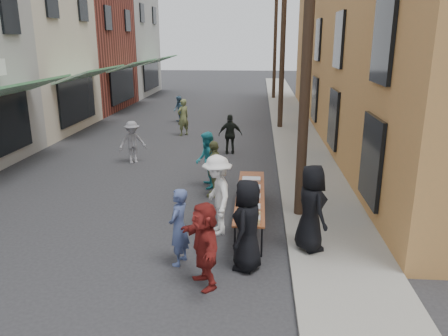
# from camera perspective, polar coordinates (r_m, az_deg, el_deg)

# --- Properties ---
(ground) EXTENTS (120.00, 120.00, 0.00)m
(ground) POSITION_cam_1_polar(r_m,az_deg,el_deg) (9.62, -15.72, -12.24)
(ground) COLOR #28282B
(ground) RESTS_ON ground
(sidewalk) EXTENTS (2.20, 60.00, 0.10)m
(sidewalk) POSITION_cam_1_polar(r_m,az_deg,el_deg) (23.37, 9.01, 5.22)
(sidewalk) COLOR gray
(sidewalk) RESTS_ON ground
(storefront_row) EXTENTS (8.00, 37.00, 9.00)m
(storefront_row) POSITION_cam_1_polar(r_m,az_deg,el_deg) (26.37, -26.23, 13.96)
(storefront_row) COLOR maroon
(storefront_row) RESTS_ON ground
(building_ochre) EXTENTS (10.00, 28.00, 10.00)m
(building_ochre) POSITION_cam_1_polar(r_m,az_deg,el_deg) (23.26, 25.56, 16.10)
(building_ochre) COLOR #C38445
(building_ochre) RESTS_ON ground
(utility_pole_near) EXTENTS (0.26, 0.26, 9.00)m
(utility_pole_near) POSITION_cam_1_polar(r_m,az_deg,el_deg) (10.93, 10.88, 16.08)
(utility_pole_near) COLOR #2D2116
(utility_pole_near) RESTS_ON ground
(utility_pole_mid) EXTENTS (0.26, 0.26, 9.00)m
(utility_pole_mid) POSITION_cam_1_polar(r_m,az_deg,el_deg) (22.90, 7.70, 16.26)
(utility_pole_mid) COLOR #2D2116
(utility_pole_mid) RESTS_ON ground
(utility_pole_far) EXTENTS (0.26, 0.26, 9.00)m
(utility_pole_far) POSITION_cam_1_polar(r_m,az_deg,el_deg) (34.89, 6.71, 16.30)
(utility_pole_far) COLOR #2D2116
(utility_pole_far) RESTS_ON ground
(serving_table) EXTENTS (0.70, 4.00, 0.75)m
(serving_table) POSITION_cam_1_polar(r_m,az_deg,el_deg) (11.10, 3.47, -3.63)
(serving_table) COLOR brown
(serving_table) RESTS_ON ground
(catering_tray_sausage) EXTENTS (0.50, 0.33, 0.08)m
(catering_tray_sausage) POSITION_cam_1_polar(r_m,az_deg,el_deg) (9.53, 3.26, -6.59)
(catering_tray_sausage) COLOR maroon
(catering_tray_sausage) RESTS_ON serving_table
(catering_tray_foil_b) EXTENTS (0.50, 0.33, 0.08)m
(catering_tray_foil_b) POSITION_cam_1_polar(r_m,az_deg,el_deg) (10.14, 3.36, -5.15)
(catering_tray_foil_b) COLOR #B2B2B7
(catering_tray_foil_b) RESTS_ON serving_table
(catering_tray_buns) EXTENTS (0.50, 0.33, 0.08)m
(catering_tray_buns) POSITION_cam_1_polar(r_m,az_deg,el_deg) (10.79, 3.45, -3.79)
(catering_tray_buns) COLOR tan
(catering_tray_buns) RESTS_ON serving_table
(catering_tray_foil_d) EXTENTS (0.50, 0.33, 0.08)m
(catering_tray_foil_d) POSITION_cam_1_polar(r_m,az_deg,el_deg) (11.45, 3.53, -2.58)
(catering_tray_foil_d) COLOR #B2B2B7
(catering_tray_foil_d) RESTS_ON serving_table
(catering_tray_buns_end) EXTENTS (0.50, 0.33, 0.08)m
(catering_tray_buns_end) POSITION_cam_1_polar(r_m,az_deg,el_deg) (12.11, 3.60, -1.51)
(catering_tray_buns_end) COLOR tan
(catering_tray_buns_end) RESTS_ON serving_table
(condiment_jar_a) EXTENTS (0.07, 0.07, 0.08)m
(condiment_jar_a) POSITION_cam_1_polar(r_m,az_deg,el_deg) (9.27, 1.84, -7.27)
(condiment_jar_a) COLOR #A57F26
(condiment_jar_a) RESTS_ON serving_table
(condiment_jar_b) EXTENTS (0.07, 0.07, 0.08)m
(condiment_jar_b) POSITION_cam_1_polar(r_m,az_deg,el_deg) (9.36, 1.87, -7.03)
(condiment_jar_b) COLOR #A57F26
(condiment_jar_b) RESTS_ON serving_table
(condiment_jar_c) EXTENTS (0.07, 0.07, 0.08)m
(condiment_jar_c) POSITION_cam_1_polar(r_m,az_deg,el_deg) (9.45, 1.90, -6.79)
(condiment_jar_c) COLOR #A57F26
(condiment_jar_c) RESTS_ON serving_table
(cup_stack) EXTENTS (0.08, 0.08, 0.12)m
(cup_stack) POSITION_cam_1_polar(r_m,az_deg,el_deg) (9.30, 4.46, -7.10)
(cup_stack) COLOR tan
(cup_stack) RESTS_ON serving_table
(guest_front_a) EXTENTS (0.83, 1.05, 1.90)m
(guest_front_a) POSITION_cam_1_polar(r_m,az_deg,el_deg) (8.81, 3.10, -7.45)
(guest_front_a) COLOR black
(guest_front_a) RESTS_ON ground
(guest_front_b) EXTENTS (0.53, 0.68, 1.65)m
(guest_front_b) POSITION_cam_1_polar(r_m,az_deg,el_deg) (9.07, -5.92, -7.67)
(guest_front_b) COLOR #42507F
(guest_front_b) RESTS_ON ground
(guest_front_c) EXTENTS (0.83, 0.98, 1.79)m
(guest_front_c) POSITION_cam_1_polar(r_m,az_deg,el_deg) (13.63, -2.25, 1.01)
(guest_front_c) COLOR teal
(guest_front_c) RESTS_ON ground
(guest_front_d) EXTENTS (1.06, 1.41, 1.94)m
(guest_front_d) POSITION_cam_1_polar(r_m,az_deg,el_deg) (10.38, -0.88, -3.54)
(guest_front_d) COLOR white
(guest_front_d) RESTS_ON ground
(guest_front_e) EXTENTS (0.56, 1.05, 1.70)m
(guest_front_e) POSITION_cam_1_polar(r_m,az_deg,el_deg) (12.88, -1.27, -0.10)
(guest_front_e) COLOR #5D6339
(guest_front_e) RESTS_ON ground
(guest_queue_back) EXTENTS (1.14, 1.61, 1.68)m
(guest_queue_back) POSITION_cam_1_polar(r_m,az_deg,el_deg) (8.27, -2.57, -9.97)
(guest_queue_back) COLOR maroon
(guest_queue_back) RESTS_ON ground
(server) EXTENTS (0.92, 1.09, 1.91)m
(server) POSITION_cam_1_polar(r_m,az_deg,el_deg) (9.55, 11.32, -5.13)
(server) COLOR black
(server) RESTS_ON sidewalk
(passerby_left) EXTENTS (1.19, 1.01, 1.60)m
(passerby_left) POSITION_cam_1_polar(r_m,az_deg,el_deg) (16.82, -11.86, 3.32)
(passerby_left) COLOR gray
(passerby_left) RESTS_ON ground
(passerby_mid) EXTENTS (0.99, 0.49, 1.63)m
(passerby_mid) POSITION_cam_1_polar(r_m,az_deg,el_deg) (17.76, 0.83, 4.40)
(passerby_mid) COLOR black
(passerby_mid) RESTS_ON ground
(passerby_right) EXTENTS (0.76, 0.76, 1.78)m
(passerby_right) POSITION_cam_1_polar(r_m,az_deg,el_deg) (21.40, -5.36, 6.61)
(passerby_right) COLOR #636E3F
(passerby_right) RESTS_ON ground
(passerby_far) EXTENTS (0.86, 0.91, 1.49)m
(passerby_far) POSITION_cam_1_polar(r_m,az_deg,el_deg) (24.86, -5.89, 7.63)
(passerby_far) COLOR #456986
(passerby_far) RESTS_ON ground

